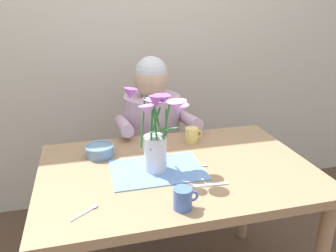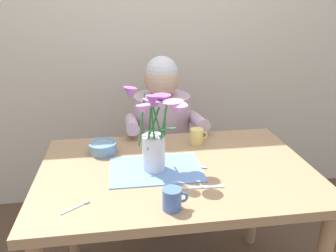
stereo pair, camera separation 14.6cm
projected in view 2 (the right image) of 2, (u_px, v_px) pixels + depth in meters
The scene contains 11 objects.
wood_panel_backdrop at pixel (151, 29), 2.28m from camera, with size 4.00×0.10×2.50m, color beige.
dining_table at pixel (176, 187), 1.52m from camera, with size 1.20×0.80×0.74m.
seated_person at pixel (162, 147), 2.12m from camera, with size 0.45×0.47×1.14m.
striped_placemat at pixel (156, 169), 1.47m from camera, with size 0.40×0.28×0.01m, color #6B93D1.
flower_vase at pixel (156, 128), 1.40m from camera, with size 0.29×0.23×0.36m.
ceramic_bowl at pixel (103, 147), 1.61m from camera, with size 0.14×0.14×0.06m.
dinner_knife at pixel (200, 187), 1.32m from camera, with size 0.19×0.02×0.01m, color silver.
coffee_cup at pixel (197, 136), 1.72m from camera, with size 0.09×0.07×0.08m.
tea_cup at pixel (172, 199), 1.18m from camera, with size 0.09×0.07×0.08m.
spoon_0 at pixel (80, 205), 1.21m from camera, with size 0.10×0.08×0.01m.
spoon_1 at pixel (199, 166), 1.49m from camera, with size 0.10×0.09×0.01m.
Camera 2 is at (-0.23, -1.30, 1.44)m, focal length 35.83 mm.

